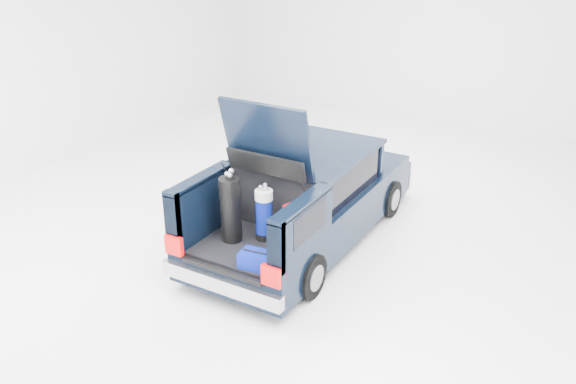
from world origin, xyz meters
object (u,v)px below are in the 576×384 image
Objects in this scene: red_suitcase at (297,226)px; black_golf_bag at (231,209)px; blue_duffel at (257,260)px; car at (308,197)px; blue_golf_bag at (264,214)px.

red_suitcase is 0.56× the size of black_golf_bag.
car is at bearing 93.41° from blue_duffel.
red_suitcase is 1.25× the size of blue_duffel.
blue_golf_bag is at bearing -87.80° from car.
black_golf_bag is (-0.31, -1.58, 0.38)m from car.
red_suitcase reaches higher than blue_duffel.
car reaches higher than red_suitcase.
red_suitcase is 0.70× the size of blue_golf_bag.
car is 5.77× the size of blue_golf_bag.
car reaches higher than blue_golf_bag.
car is at bearing 93.60° from black_golf_bag.
car is 8.23× the size of red_suitcase.
blue_golf_bag is 1.78× the size of blue_duffel.
car is at bearing 103.63° from blue_golf_bag.
blue_golf_bag is 0.79m from blue_duffel.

